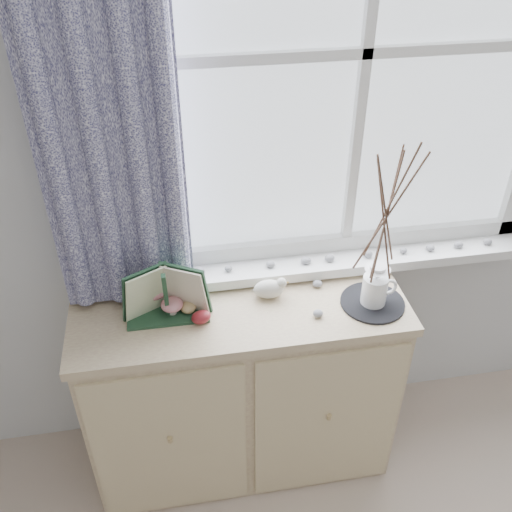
# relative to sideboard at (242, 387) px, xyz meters

# --- Properties ---
(sideboard) EXTENTS (1.20, 0.45, 0.85)m
(sideboard) POSITION_rel_sideboard_xyz_m (0.00, 0.00, 0.00)
(sideboard) COLOR beige
(sideboard) RESTS_ON ground
(botanical_book) EXTENTS (0.33, 0.13, 0.23)m
(botanical_book) POSITION_rel_sideboard_xyz_m (-0.25, -0.04, 0.54)
(botanical_book) COLOR #1E3E27
(botanical_book) RESTS_ON sideboard
(toadstool_cluster) EXTENTS (0.16, 0.17, 0.11)m
(toadstool_cluster) POSITION_rel_sideboard_xyz_m (-0.28, 0.05, 0.49)
(toadstool_cluster) COLOR silver
(toadstool_cluster) RESTS_ON sideboard
(wooden_eggs) EXTENTS (0.13, 0.17, 0.07)m
(wooden_eggs) POSITION_rel_sideboard_xyz_m (-0.18, 0.00, 0.45)
(wooden_eggs) COLOR tan
(wooden_eggs) RESTS_ON sideboard
(songbird_figurine) EXTENTS (0.15, 0.08, 0.08)m
(songbird_figurine) POSITION_rel_sideboard_xyz_m (0.11, 0.04, 0.46)
(songbird_figurine) COLOR silver
(songbird_figurine) RESTS_ON sideboard
(crocheted_doily) EXTENTS (0.23, 0.23, 0.01)m
(crocheted_doily) POSITION_rel_sideboard_xyz_m (0.47, -0.06, 0.43)
(crocheted_doily) COLOR black
(crocheted_doily) RESTS_ON sideboard
(twig_pitcher) EXTENTS (0.24, 0.24, 0.68)m
(twig_pitcher) POSITION_rel_sideboard_xyz_m (0.47, -0.06, 0.81)
(twig_pitcher) COLOR white
(twig_pitcher) RESTS_ON crocheted_doily
(sideboard_pebbles) EXTENTS (0.34, 0.23, 0.03)m
(sideboard_pebbles) POSITION_rel_sideboard_xyz_m (0.30, 0.00, 0.44)
(sideboard_pebbles) COLOR gray
(sideboard_pebbles) RESTS_ON sideboard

